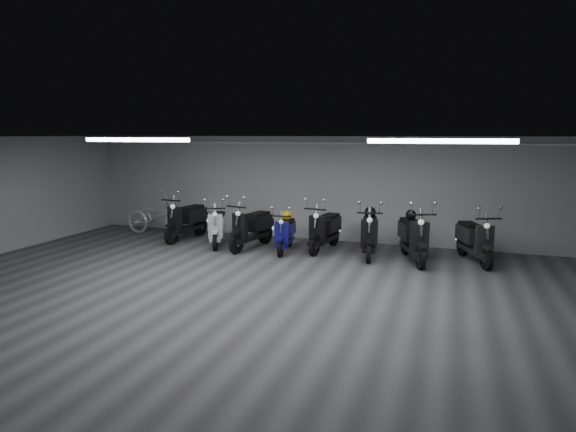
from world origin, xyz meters
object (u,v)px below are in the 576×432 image
(scooter_0, at_px, (186,214))
(helmet_2, at_px, (370,212))
(helmet_1, at_px, (411,215))
(bicycle, at_px, (156,213))
(scooter_2, at_px, (217,220))
(scooter_3, at_px, (251,221))
(scooter_7, at_px, (370,227))
(helmet_0, at_px, (287,215))
(scooter_9, at_px, (475,233))
(scooter_5, at_px, (325,223))
(scooter_8, at_px, (413,230))
(scooter_4, at_px, (285,227))

(scooter_0, relative_size, helmet_2, 6.95)
(helmet_1, distance_m, helmet_2, 0.97)
(scooter_0, xyz_separation_m, bicycle, (-1.12, 0.25, -0.08))
(bicycle, relative_size, helmet_1, 8.29)
(scooter_2, relative_size, scooter_3, 0.93)
(scooter_2, height_order, bicycle, scooter_2)
(scooter_7, xyz_separation_m, helmet_0, (-2.06, 0.04, 0.16))
(helmet_1, bearing_deg, helmet_2, 170.26)
(scooter_2, xyz_separation_m, scooter_9, (6.23, 0.30, 0.03))
(scooter_2, distance_m, scooter_3, 0.97)
(helmet_1, bearing_deg, bicycle, 176.97)
(bicycle, bearing_deg, scooter_3, -95.78)
(scooter_9, height_order, helmet_1, scooter_9)
(scooter_2, height_order, scooter_7, scooter_7)
(scooter_3, bearing_deg, scooter_7, 15.12)
(scooter_5, relative_size, helmet_0, 7.60)
(helmet_0, height_order, helmet_1, helmet_1)
(scooter_2, bearing_deg, helmet_2, -15.10)
(scooter_2, bearing_deg, scooter_0, 142.19)
(scooter_5, bearing_deg, scooter_8, -1.91)
(scooter_8, height_order, helmet_2, scooter_8)
(scooter_7, bearing_deg, helmet_0, 170.55)
(scooter_2, bearing_deg, scooter_3, -22.97)
(scooter_2, distance_m, helmet_1, 4.85)
(scooter_0, height_order, scooter_7, scooter_0)
(scooter_3, bearing_deg, helmet_2, 20.24)
(scooter_8, bearing_deg, scooter_7, 151.90)
(scooter_0, xyz_separation_m, scooter_5, (3.88, 0.00, -0.03))
(scooter_0, xyz_separation_m, scooter_8, (6.03, -0.38, 0.01))
(scooter_4, xyz_separation_m, scooter_8, (3.05, 0.02, 0.13))
(scooter_4, relative_size, helmet_1, 6.71)
(helmet_2, bearing_deg, scooter_5, -178.04)
(scooter_0, distance_m, helmet_1, 5.96)
(scooter_7, xyz_separation_m, scooter_8, (1.01, -0.17, 0.03))
(scooter_3, bearing_deg, scooter_0, -178.35)
(scooter_7, height_order, helmet_2, scooter_7)
(helmet_2, bearing_deg, scooter_3, -171.76)
(scooter_2, relative_size, helmet_2, 6.32)
(scooter_4, xyz_separation_m, scooter_5, (0.89, 0.41, 0.09))
(scooter_0, height_order, scooter_8, scooter_8)
(scooter_5, relative_size, scooter_7, 0.99)
(scooter_3, bearing_deg, scooter_2, -170.21)
(bicycle, bearing_deg, helmet_1, -87.70)
(helmet_1, xyz_separation_m, helmet_2, (-0.96, 0.16, -0.02))
(scooter_4, relative_size, helmet_2, 5.78)
(scooter_5, height_order, helmet_2, scooter_5)
(helmet_0, bearing_deg, helmet_2, 6.23)
(scooter_0, height_order, helmet_0, scooter_0)
(helmet_0, distance_m, helmet_1, 2.99)
(scooter_3, xyz_separation_m, helmet_1, (3.87, 0.26, 0.32))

